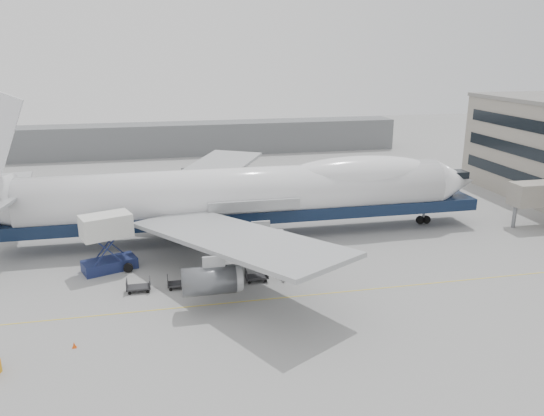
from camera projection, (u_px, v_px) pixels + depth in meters
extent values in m
plane|color=gray|center=(260.00, 274.00, 56.06)|extent=(260.00, 260.00, 0.00)
cube|color=gold|center=(272.00, 299.00, 50.44)|extent=(60.00, 0.15, 0.01)
cube|color=gray|center=(544.00, 193.00, 70.32)|extent=(9.00, 3.00, 3.00)
cylinder|color=slate|center=(514.00, 217.00, 70.38)|extent=(0.50, 0.50, 3.00)
cube|color=slate|center=(157.00, 140.00, 118.62)|extent=(110.00, 8.00, 7.00)
cylinder|color=white|center=(241.00, 193.00, 65.67)|extent=(52.00, 6.40, 6.40)
cube|color=#0E1B33|center=(250.00, 212.00, 66.60)|extent=(60.00, 5.76, 1.50)
cone|color=white|center=(454.00, 182.00, 71.51)|extent=(6.00, 6.40, 6.40)
ellipsoid|color=white|center=(361.00, 173.00, 68.31)|extent=(20.67, 5.78, 4.56)
cube|color=#9EA0A3|center=(234.00, 238.00, 51.86)|extent=(20.35, 26.74, 2.26)
cube|color=#9EA0A3|center=(206.00, 174.00, 78.62)|extent=(20.35, 26.74, 2.26)
cylinder|color=#595B60|center=(185.00, 182.00, 83.06)|extent=(4.80, 2.60, 2.60)
cylinder|color=#595B60|center=(231.00, 194.00, 75.84)|extent=(4.80, 2.60, 2.60)
cylinder|color=#595B60|center=(256.00, 242.00, 57.10)|extent=(4.80, 2.60, 2.60)
cylinder|color=#595B60|center=(209.00, 281.00, 47.46)|extent=(4.80, 2.60, 2.60)
cylinder|color=slate|center=(424.00, 215.00, 71.98)|extent=(0.36, 0.36, 2.50)
cylinder|color=black|center=(423.00, 220.00, 72.18)|extent=(1.10, 0.45, 1.10)
cylinder|color=slate|center=(221.00, 237.00, 63.53)|extent=(0.36, 0.36, 2.50)
cylinder|color=black|center=(221.00, 242.00, 63.73)|extent=(1.10, 0.45, 1.10)
cylinder|color=slate|center=(216.00, 222.00, 69.15)|extent=(0.36, 0.36, 2.50)
cylinder|color=black|center=(216.00, 227.00, 69.35)|extent=(1.10, 0.45, 1.10)
cube|color=navy|center=(110.00, 264.00, 56.96)|extent=(6.09, 4.40, 1.21)
cube|color=silver|center=(106.00, 226.00, 55.70)|extent=(5.75, 4.45, 2.42)
cube|color=navy|center=(107.00, 249.00, 55.19)|extent=(3.72, 1.48, 4.34)
cube|color=navy|center=(109.00, 242.00, 57.47)|extent=(3.72, 1.48, 4.34)
cube|color=slate|center=(107.00, 221.00, 57.35)|extent=(2.94, 2.16, 0.15)
cylinder|color=black|center=(89.00, 271.00, 55.56)|extent=(0.99, 0.39, 0.99)
cylinder|color=black|center=(92.00, 263.00, 57.62)|extent=(0.99, 0.39, 0.99)
cylinder|color=black|center=(128.00, 268.00, 56.36)|extent=(0.99, 0.39, 0.99)
cylinder|color=black|center=(129.00, 260.00, 58.42)|extent=(0.99, 0.39, 0.99)
cone|color=#E74D0C|center=(74.00, 345.00, 42.09)|extent=(0.33, 0.33, 0.51)
cube|color=#E74D0C|center=(74.00, 347.00, 42.16)|extent=(0.35, 0.35, 0.03)
cube|color=#2D2D30|center=(139.00, 287.00, 51.86)|extent=(2.30, 1.35, 0.18)
cube|color=#2D2D30|center=(127.00, 284.00, 51.52)|extent=(0.08, 1.35, 0.90)
cube|color=#2D2D30|center=(150.00, 282.00, 51.97)|extent=(0.08, 1.35, 0.90)
cylinder|color=black|center=(130.00, 293.00, 51.26)|extent=(0.30, 0.12, 0.30)
cylinder|color=black|center=(130.00, 288.00, 52.29)|extent=(0.30, 0.12, 0.30)
cylinder|color=black|center=(148.00, 292.00, 51.60)|extent=(0.30, 0.12, 0.30)
cylinder|color=black|center=(148.00, 287.00, 52.63)|extent=(0.30, 0.12, 0.30)
cube|color=#2D2D30|center=(179.00, 284.00, 52.65)|extent=(2.30, 1.35, 0.18)
cube|color=#2D2D30|center=(168.00, 281.00, 52.31)|extent=(0.08, 1.35, 0.90)
cube|color=#2D2D30|center=(190.00, 279.00, 52.76)|extent=(0.08, 1.35, 0.90)
cylinder|color=black|center=(171.00, 290.00, 52.05)|extent=(0.30, 0.12, 0.30)
cylinder|color=black|center=(170.00, 285.00, 53.08)|extent=(0.30, 0.12, 0.30)
cylinder|color=black|center=(188.00, 288.00, 52.39)|extent=(0.30, 0.12, 0.30)
cylinder|color=black|center=(188.00, 283.00, 53.42)|extent=(0.30, 0.12, 0.30)
cube|color=#2D2D30|center=(218.00, 280.00, 53.44)|extent=(2.30, 1.35, 0.18)
cube|color=#2D2D30|center=(207.00, 277.00, 53.10)|extent=(0.08, 1.35, 0.90)
cube|color=#2D2D30|center=(229.00, 276.00, 53.55)|extent=(0.08, 1.35, 0.90)
cylinder|color=black|center=(211.00, 286.00, 52.84)|extent=(0.30, 0.12, 0.30)
cylinder|color=black|center=(210.00, 281.00, 53.87)|extent=(0.30, 0.12, 0.30)
cylinder|color=black|center=(228.00, 284.00, 53.18)|extent=(0.30, 0.12, 0.30)
cylinder|color=black|center=(226.00, 280.00, 54.21)|extent=(0.30, 0.12, 0.30)
cube|color=#2D2D30|center=(257.00, 277.00, 54.23)|extent=(2.30, 1.35, 0.18)
cube|color=#2D2D30|center=(246.00, 274.00, 53.89)|extent=(0.08, 1.35, 0.90)
cube|color=#2D2D30|center=(267.00, 272.00, 54.34)|extent=(0.08, 1.35, 0.90)
cylinder|color=black|center=(249.00, 282.00, 53.63)|extent=(0.30, 0.12, 0.30)
cylinder|color=black|center=(248.00, 278.00, 54.66)|extent=(0.30, 0.12, 0.30)
cylinder|color=black|center=(266.00, 281.00, 53.97)|extent=(0.30, 0.12, 0.30)
cylinder|color=black|center=(264.00, 277.00, 55.00)|extent=(0.30, 0.12, 0.30)
cube|color=#2D2D30|center=(294.00, 274.00, 55.02)|extent=(2.30, 1.35, 0.18)
cube|color=#2D2D30|center=(283.00, 271.00, 54.68)|extent=(0.08, 1.35, 0.90)
cube|color=#2D2D30|center=(304.00, 269.00, 55.13)|extent=(0.08, 1.35, 0.90)
cylinder|color=black|center=(287.00, 279.00, 54.42)|extent=(0.30, 0.12, 0.30)
cylinder|color=black|center=(285.00, 275.00, 55.45)|extent=(0.30, 0.12, 0.30)
cylinder|color=black|center=(303.00, 278.00, 54.76)|extent=(0.30, 0.12, 0.30)
cylinder|color=black|center=(300.00, 273.00, 55.79)|extent=(0.30, 0.12, 0.30)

